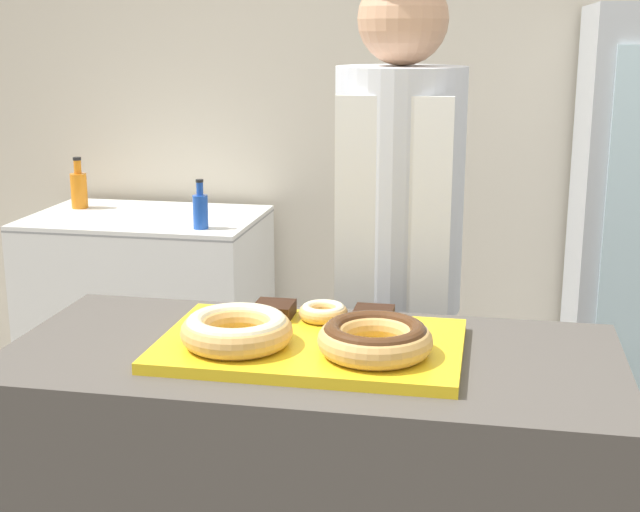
{
  "coord_description": "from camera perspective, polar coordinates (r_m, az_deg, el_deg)",
  "views": [
    {
      "loc": [
        0.35,
        -1.72,
        1.61
      ],
      "look_at": [
        0.0,
        0.1,
        1.14
      ],
      "focal_mm": 50.0,
      "sensor_mm": 36.0,
      "label": 1
    }
  ],
  "objects": [
    {
      "name": "wall_back",
      "position": [
        3.88,
        5.83,
        10.21
      ],
      "size": [
        8.0,
        0.06,
        2.7
      ],
      "color": "beige",
      "rests_on": "ground_plane"
    },
    {
      "name": "serving_tray",
      "position": [
        1.87,
        -0.59,
        -5.74
      ],
      "size": [
        0.63,
        0.4,
        0.02
      ],
      "color": "yellow",
      "rests_on": "display_counter"
    },
    {
      "name": "donut_light_glaze",
      "position": [
        1.83,
        -5.35,
        -4.66
      ],
      "size": [
        0.23,
        0.23,
        0.06
      ],
      "color": "tan",
      "rests_on": "serving_tray"
    },
    {
      "name": "donut_chocolate_glaze",
      "position": [
        1.78,
        3.54,
        -5.24
      ],
      "size": [
        0.23,
        0.23,
        0.06
      ],
      "color": "tan",
      "rests_on": "serving_tray"
    },
    {
      "name": "donut_mini_center",
      "position": [
        1.99,
        0.21,
        -3.56
      ],
      "size": [
        0.11,
        0.11,
        0.04
      ],
      "color": "tan",
      "rests_on": "serving_tray"
    },
    {
      "name": "brownie_back_left",
      "position": [
        2.01,
        -2.96,
        -3.46
      ],
      "size": [
        0.09,
        0.09,
        0.03
      ],
      "color": "black",
      "rests_on": "serving_tray"
    },
    {
      "name": "brownie_back_right",
      "position": [
        1.97,
        3.44,
        -3.84
      ],
      "size": [
        0.09,
        0.09,
        0.03
      ],
      "color": "black",
      "rests_on": "serving_tray"
    },
    {
      "name": "baker_person",
      "position": [
        2.45,
        4.96,
        -1.03
      ],
      "size": [
        0.35,
        0.35,
        1.8
      ],
      "color": "#4C4C51",
      "rests_on": "ground_plane"
    },
    {
      "name": "chest_freezer",
      "position": [
        3.91,
        -10.84,
        -3.59
      ],
      "size": [
        0.95,
        0.64,
        0.87
      ],
      "color": "white",
      "rests_on": "ground_plane"
    },
    {
      "name": "bottle_blue",
      "position": [
        3.5,
        -7.66,
        2.95
      ],
      "size": [
        0.06,
        0.06,
        0.19
      ],
      "color": "#1E4CB2",
      "rests_on": "chest_freezer"
    },
    {
      "name": "bottle_orange",
      "position": [
        4.02,
        -15.17,
        4.19
      ],
      "size": [
        0.07,
        0.07,
        0.22
      ],
      "color": "orange",
      "rests_on": "chest_freezer"
    }
  ]
}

